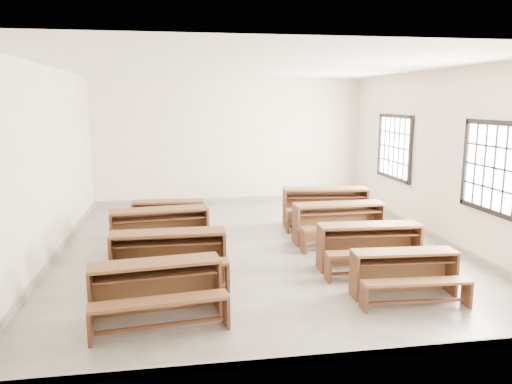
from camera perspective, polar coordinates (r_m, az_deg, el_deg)
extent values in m
plane|color=gray|center=(9.24, 0.00, -6.11)|extent=(8.50, 8.50, 0.00)
cube|color=silver|center=(8.88, 0.00, 13.94)|extent=(7.00, 8.50, 0.05)
cube|color=silver|center=(13.09, -3.03, 5.87)|extent=(7.00, 0.05, 3.20)
cube|color=silver|center=(4.85, 8.15, -1.87)|extent=(7.00, 0.05, 3.20)
cube|color=silver|center=(9.04, -22.33, 3.10)|extent=(0.05, 8.50, 3.20)
cube|color=silver|center=(10.08, 19.93, 3.93)|extent=(0.05, 8.50, 3.20)
cube|color=gray|center=(13.31, -2.97, -0.80)|extent=(7.00, 0.04, 0.10)
cube|color=gray|center=(5.39, 7.73, -18.20)|extent=(7.00, 0.04, 0.10)
cube|color=gray|center=(9.34, -21.71, -6.37)|extent=(0.04, 8.50, 0.10)
cube|color=gray|center=(10.36, 19.42, -4.61)|extent=(0.04, 8.50, 0.10)
cube|color=white|center=(8.57, 25.74, 2.49)|extent=(0.02, 1.50, 1.30)
cube|color=black|center=(8.50, 25.99, 7.10)|extent=(0.06, 1.62, 0.08)
cube|color=black|center=(8.67, 25.27, -2.03)|extent=(0.06, 1.62, 0.08)
cube|color=black|center=(9.21, 22.84, 3.19)|extent=(0.06, 0.08, 1.46)
cube|color=white|center=(11.68, 15.61, 4.96)|extent=(0.02, 1.50, 1.30)
cube|color=black|center=(11.63, 15.69, 8.35)|extent=(0.06, 1.62, 0.08)
cube|color=black|center=(11.75, 15.36, 1.62)|extent=(0.06, 1.62, 0.08)
cube|color=black|center=(10.96, 17.25, 4.55)|extent=(0.06, 0.08, 1.46)
cube|color=black|center=(12.39, 13.99, 5.33)|extent=(0.06, 0.08, 1.46)
cube|color=brown|center=(6.21, -11.47, -7.97)|extent=(1.61, 0.58, 0.04)
cube|color=brown|center=(6.49, -11.50, -10.46)|extent=(1.57, 0.23, 0.67)
cube|color=#4C2B1A|center=(6.32, -18.44, -11.38)|extent=(0.09, 0.40, 0.67)
cube|color=#4C2B1A|center=(6.43, -4.41, -10.49)|extent=(0.09, 0.40, 0.67)
cube|color=#4C2B1A|center=(6.24, -11.41, -9.22)|extent=(1.48, 0.47, 0.02)
cube|color=brown|center=(5.86, -10.95, -12.16)|extent=(1.60, 0.46, 0.04)
cube|color=#4C2B1A|center=(5.93, -18.52, -14.40)|extent=(0.07, 0.28, 0.37)
cube|color=#4C2B1A|center=(6.05, -3.42, -13.38)|extent=(0.07, 0.28, 0.37)
cube|color=#4C2B1A|center=(5.98, -10.85, -14.77)|extent=(1.45, 0.22, 0.04)
cube|color=brown|center=(7.40, -10.04, -4.61)|extent=(1.66, 0.42, 0.04)
cube|color=brown|center=(7.69, -9.94, -6.95)|extent=(1.66, 0.04, 0.71)
cube|color=#4C2B1A|center=(7.56, -16.15, -7.50)|extent=(0.04, 0.42, 0.71)
cube|color=#4C2B1A|center=(7.54, -3.73, -7.16)|extent=(0.04, 0.42, 0.71)
cube|color=#4C2B1A|center=(7.42, -10.01, -5.74)|extent=(1.54, 0.31, 0.02)
cube|color=brown|center=(7.00, -9.99, -8.15)|extent=(1.66, 0.29, 0.04)
cube|color=#4C2B1A|center=(7.13, -16.56, -9.93)|extent=(0.04, 0.29, 0.39)
cube|color=#4C2B1A|center=(7.11, -3.30, -9.58)|extent=(0.04, 0.29, 0.39)
cube|color=#4C2B1A|center=(7.11, -9.91, -10.53)|extent=(1.54, 0.05, 0.04)
cube|color=brown|center=(8.90, -11.02, -2.00)|extent=(1.74, 0.61, 0.04)
cube|color=brown|center=(9.17, -11.04, -4.09)|extent=(1.69, 0.23, 0.72)
cube|color=#4C2B1A|center=(8.96, -16.23, -4.66)|extent=(0.09, 0.43, 0.72)
cube|color=#4C2B1A|center=(9.09, -5.71, -4.08)|extent=(0.09, 0.43, 0.72)
cube|color=#4C2B1A|center=(8.91, -10.97, -2.97)|extent=(1.60, 0.49, 0.02)
cube|color=brown|center=(8.47, -10.64, -4.84)|extent=(1.72, 0.49, 0.04)
cube|color=#4C2B1A|center=(8.51, -16.19, -6.58)|extent=(0.08, 0.30, 0.40)
cube|color=#4C2B1A|center=(8.64, -5.08, -5.94)|extent=(0.08, 0.30, 0.40)
cube|color=#4C2B1A|center=(8.56, -10.57, -6.90)|extent=(1.57, 0.23, 0.04)
cube|color=brown|center=(10.21, -10.03, -1.07)|extent=(1.45, 0.42, 0.04)
cube|color=brown|center=(10.43, -9.93, -2.63)|extent=(1.43, 0.10, 0.61)
cube|color=#4C2B1A|center=(10.34, -13.84, -2.90)|extent=(0.05, 0.36, 0.61)
cube|color=#4C2B1A|center=(10.26, -6.08, -2.75)|extent=(0.05, 0.36, 0.61)
cube|color=#4C2B1A|center=(10.21, -10.01, -1.78)|extent=(1.33, 0.33, 0.02)
cube|color=brown|center=(9.84, -10.12, -3.11)|extent=(1.44, 0.32, 0.04)
cube|color=#4C2B1A|center=(9.95, -14.11, -4.22)|extent=(0.05, 0.25, 0.34)
cube|color=#4C2B1A|center=(9.86, -6.03, -4.09)|extent=(0.05, 0.25, 0.34)
cube|color=#4C2B1A|center=(9.90, -10.07, -4.62)|extent=(1.32, 0.10, 0.04)
cube|color=brown|center=(7.05, 16.60, -6.58)|extent=(1.43, 0.43, 0.04)
cube|color=brown|center=(7.29, 15.99, -8.62)|extent=(1.41, 0.12, 0.60)
cube|color=#4C2B1A|center=(6.92, 11.13, -9.42)|extent=(0.06, 0.35, 0.60)
cube|color=#4C2B1A|center=(7.44, 21.42, -8.56)|extent=(0.06, 0.35, 0.60)
cube|color=#4C2B1A|center=(7.08, 16.60, -7.58)|extent=(1.32, 0.34, 0.02)
cube|color=brown|center=(6.76, 17.90, -9.75)|extent=(1.42, 0.33, 0.04)
cube|color=#4C2B1A|center=(6.59, 12.22, -11.74)|extent=(0.05, 0.25, 0.33)
cube|color=#4C2B1A|center=(7.12, 22.96, -10.63)|extent=(0.05, 0.25, 0.33)
cube|color=#4C2B1A|center=(6.85, 17.77, -11.83)|extent=(1.30, 0.12, 0.04)
cube|color=brown|center=(8.03, 12.87, -3.71)|extent=(1.63, 0.48, 0.04)
cube|color=brown|center=(8.29, 12.36, -5.84)|extent=(1.61, 0.12, 0.68)
cube|color=#4C2B1A|center=(7.91, 7.36, -6.48)|extent=(0.06, 0.40, 0.68)
cube|color=#4C2B1A|center=(8.41, 17.84, -5.87)|extent=(0.06, 0.40, 0.68)
cube|color=#4C2B1A|center=(8.05, 12.87, -4.72)|extent=(1.50, 0.38, 0.02)
cube|color=brown|center=(7.66, 13.99, -6.78)|extent=(1.62, 0.36, 0.04)
cube|color=#4C2B1A|center=(7.50, 8.23, -8.65)|extent=(0.05, 0.28, 0.38)
cube|color=#4C2B1A|center=(8.03, 19.22, -7.85)|extent=(0.05, 0.28, 0.38)
cube|color=#4C2B1A|center=(7.76, 13.89, -8.91)|extent=(1.49, 0.13, 0.04)
cube|color=brown|center=(9.39, 9.43, -1.37)|extent=(1.69, 0.46, 0.04)
cube|color=brown|center=(9.64, 8.97, -3.34)|extent=(1.68, 0.09, 0.71)
cube|color=#4C2B1A|center=(9.23, 4.57, -3.88)|extent=(0.05, 0.42, 0.71)
cube|color=#4C2B1A|center=(9.78, 13.87, -3.33)|extent=(0.05, 0.42, 0.71)
cube|color=#4C2B1A|center=(9.40, 9.44, -2.27)|extent=(1.56, 0.36, 0.02)
cube|color=brown|center=(8.99, 10.50, -3.98)|extent=(1.69, 0.34, 0.04)
cube|color=#4C2B1A|center=(8.79, 5.45, -5.67)|extent=(0.05, 0.29, 0.40)
cube|color=#4C2B1A|center=(9.37, 15.14, -4.98)|extent=(0.05, 0.29, 0.40)
cube|color=#4C2B1A|center=(9.07, 10.43, -5.91)|extent=(1.55, 0.09, 0.04)
cube|color=brown|center=(10.69, 7.94, 0.34)|extent=(1.82, 0.64, 0.04)
cube|color=brown|center=(10.96, 7.69, -1.54)|extent=(1.78, 0.24, 0.76)
cube|color=#4C2B1A|center=(10.63, 3.28, -1.83)|extent=(0.09, 0.45, 0.76)
cube|color=#4C2B1A|center=(10.96, 12.35, -1.68)|extent=(0.09, 0.45, 0.76)
cube|color=#4C2B1A|center=(10.69, 7.94, -0.50)|extent=(1.68, 0.51, 0.02)
cube|color=brown|center=(10.23, 8.48, -2.03)|extent=(1.81, 0.50, 0.04)
cube|color=#4C2B1A|center=(10.14, 3.61, -3.40)|extent=(0.08, 0.32, 0.42)
cube|color=#4C2B1A|center=(10.49, 13.11, -3.19)|extent=(0.08, 0.32, 0.42)
cube|color=#4C2B1A|center=(10.30, 8.43, -3.85)|extent=(1.65, 0.23, 0.04)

